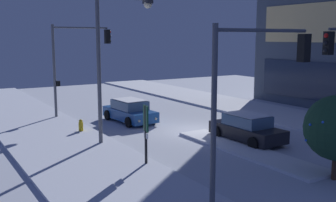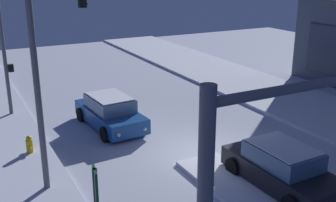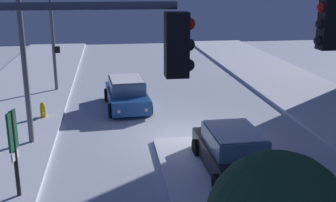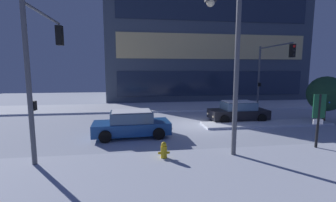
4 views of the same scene
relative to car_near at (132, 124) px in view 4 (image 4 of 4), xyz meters
name	(u,v)px [view 4 (image 4 of 4)]	position (x,y,z in m)	size (l,w,h in m)	color
ground	(196,125)	(4.35, 2.19, -0.71)	(52.00, 52.00, 0.00)	silver
curb_strip_near	(252,174)	(4.35, -5.60, -0.64)	(52.00, 5.20, 0.14)	silver
curb_strip_far	(177,107)	(4.35, 9.98, -0.64)	(52.00, 5.20, 0.14)	silver
median_strip	(266,124)	(9.26, 1.68, -0.64)	(9.00, 1.80, 0.14)	silver
office_tower_main	(203,2)	(9.64, 19.38, 12.49)	(25.68, 10.64, 26.41)	#424C5B
car_near	(132,124)	(0.00, 0.00, 0.00)	(4.48, 2.25, 1.49)	#19478C
car_far	(238,112)	(7.80, 3.07, 0.00)	(4.38, 2.06, 1.49)	black
traffic_light_corner_far_right	(271,65)	(12.18, 6.23, 3.48)	(0.32, 5.06, 6.06)	#565960
traffic_light_corner_near_left	(44,57)	(-3.64, -2.22, 3.63)	(0.32, 4.28, 6.36)	#565960
street_lamp_arched	(227,42)	(4.34, -2.96, 4.28)	(0.61, 3.28, 7.62)	#565960
fire_hydrant	(164,152)	(1.39, -3.84, -0.31)	(0.48, 0.26, 0.83)	gold
parking_info_sign	(319,115)	(8.65, -3.52, 0.98)	(0.55, 0.16, 2.66)	black
decorated_tree_median	(326,94)	(13.95, 1.95, 1.35)	(2.53, 2.54, 3.34)	#473323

